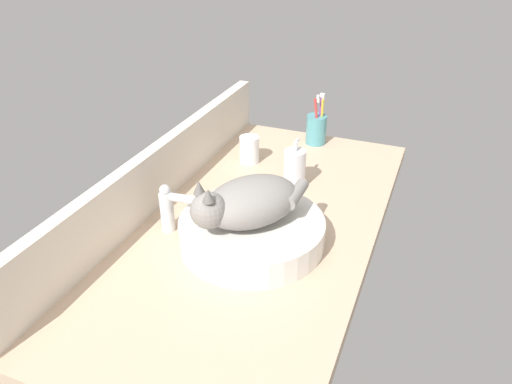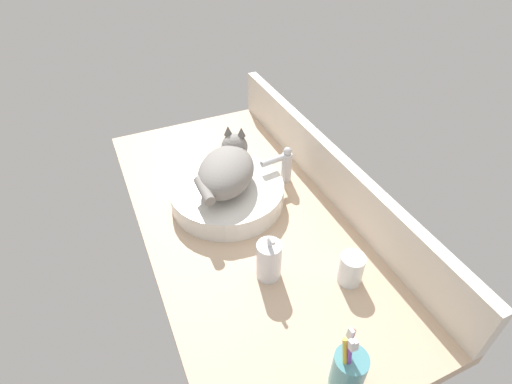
% 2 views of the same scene
% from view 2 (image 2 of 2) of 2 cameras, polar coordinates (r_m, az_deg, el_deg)
% --- Properties ---
extents(ground_plane, '(1.29, 0.64, 0.04)m').
position_cam_2_polar(ground_plane, '(1.28, -1.34, -4.22)').
color(ground_plane, tan).
extents(backsplash_panel, '(1.29, 0.04, 0.17)m').
position_cam_2_polar(backsplash_panel, '(1.33, 10.65, 2.84)').
color(backsplash_panel, silver).
rests_on(backsplash_panel, ground_plane).
extents(sink_basin, '(0.37, 0.37, 0.07)m').
position_cam_2_polar(sink_basin, '(1.30, -4.11, -0.23)').
color(sink_basin, silver).
rests_on(sink_basin, ground_plane).
extents(cat, '(0.30, 0.28, 0.14)m').
position_cam_2_polar(cat, '(1.25, -4.19, 3.40)').
color(cat, gray).
rests_on(cat, sink_basin).
extents(faucet, '(0.04, 0.12, 0.14)m').
position_cam_2_polar(faucet, '(1.36, 4.01, 4.00)').
color(faucet, silver).
rests_on(faucet, ground_plane).
extents(soap_dispenser, '(0.07, 0.07, 0.15)m').
position_cam_2_polar(soap_dispenser, '(1.07, 1.86, -9.71)').
color(soap_dispenser, silver).
rests_on(soap_dispenser, ground_plane).
extents(toothbrush_cup, '(0.07, 0.07, 0.19)m').
position_cam_2_polar(toothbrush_cup, '(0.93, 13.04, -23.56)').
color(toothbrush_cup, teal).
rests_on(toothbrush_cup, ground_plane).
extents(water_glass, '(0.07, 0.07, 0.09)m').
position_cam_2_polar(water_glass, '(1.10, 13.37, -10.82)').
color(water_glass, white).
rests_on(water_glass, ground_plane).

